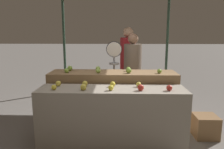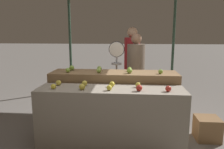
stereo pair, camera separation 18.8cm
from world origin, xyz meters
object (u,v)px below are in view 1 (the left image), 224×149
at_px(produce_scale, 114,62).
at_px(person_customer_left, 128,60).
at_px(wooden_crate_side, 205,126).
at_px(person_vendor_at_scale, 133,67).

bearing_deg(produce_scale, person_customer_left, 70.32).
bearing_deg(produce_scale, wooden_crate_side, -30.83).
height_order(person_vendor_at_scale, person_customer_left, person_customer_left).
xyz_separation_m(produce_scale, wooden_crate_side, (1.51, -0.90, -0.93)).
relative_size(person_customer_left, wooden_crate_side, 4.97).
bearing_deg(person_customer_left, person_vendor_at_scale, 102.05).
bearing_deg(produce_scale, person_vendor_at_scale, 39.17).
bearing_deg(person_customer_left, produce_scale, 73.87).
bearing_deg(person_customer_left, wooden_crate_side, 127.94).
bearing_deg(person_vendor_at_scale, person_customer_left, -95.42).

